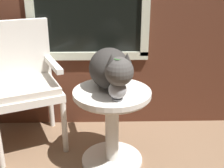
{
  "coord_description": "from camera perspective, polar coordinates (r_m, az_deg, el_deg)",
  "views": [
    {
      "loc": [
        0.06,
        -1.74,
        1.35
      ],
      "look_at": [
        0.1,
        0.07,
        0.64
      ],
      "focal_mm": 45.17,
      "sensor_mm": 36.0,
      "label": 1
    }
  ],
  "objects": [
    {
      "name": "wicker_chair",
      "position": [
        2.37,
        -17.8,
        1.1
      ],
      "size": [
        0.69,
        0.67,
        1.01
      ],
      "color": "silver",
      "rests_on": "ground_plane"
    },
    {
      "name": "wicker_side_table",
      "position": [
        2.05,
        0.0,
        -6.47
      ],
      "size": [
        0.55,
        0.55,
        0.59
      ],
      "color": "silver",
      "rests_on": "ground_plane"
    },
    {
      "name": "pewter_vase_with_ivy",
      "position": [
        1.79,
        1.11,
        -0.76
      ],
      "size": [
        0.12,
        0.12,
        0.28
      ],
      "color": "#99999E",
      "rests_on": "wicker_side_table"
    },
    {
      "name": "ground_plane",
      "position": [
        2.2,
        -2.67,
        -16.44
      ],
      "size": [
        6.0,
        6.0,
        0.0
      ],
      "primitive_type": "plane",
      "color": "#7F6047"
    },
    {
      "name": "cat",
      "position": [
        1.93,
        -0.2,
        3.07
      ],
      "size": [
        0.36,
        0.68,
        0.31
      ],
      "color": "#33302D",
      "rests_on": "wicker_side_table"
    }
  ]
}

